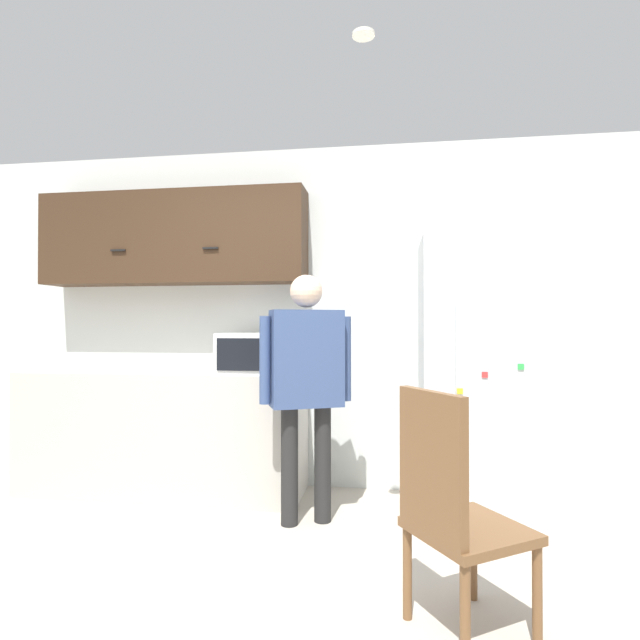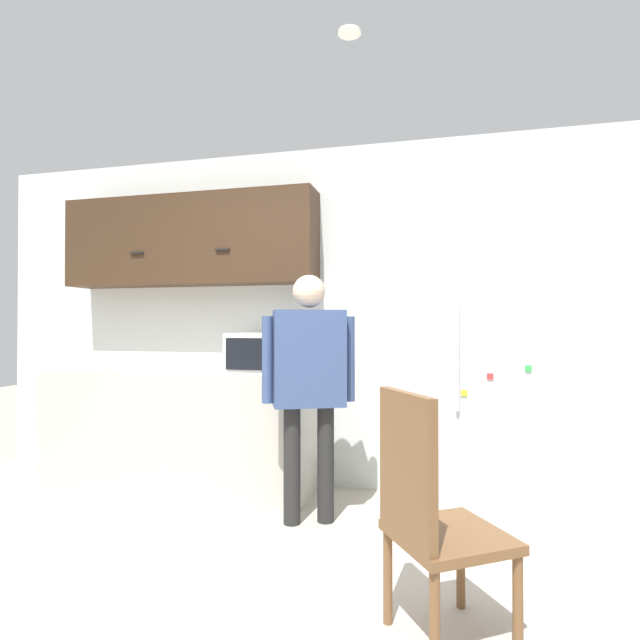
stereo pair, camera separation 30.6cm
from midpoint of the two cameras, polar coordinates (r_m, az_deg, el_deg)
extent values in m
plane|color=#B2A899|center=(2.42, -7.99, -32.48)|extent=(16.00, 16.00, 0.00)
cube|color=silver|center=(4.01, 3.00, 0.42)|extent=(6.00, 0.06, 2.70)
cube|color=#BCB7AD|center=(4.15, -13.72, -11.93)|extent=(2.15, 0.60, 0.92)
cube|color=#3D2819|center=(4.25, -12.75, 8.80)|extent=(2.15, 0.31, 0.73)
cube|color=black|center=(4.28, -18.32, 7.28)|extent=(0.12, 0.01, 0.01)
cube|color=black|center=(3.93, -8.93, 7.96)|extent=(0.12, 0.01, 0.01)
cube|color=white|center=(3.77, -4.17, -3.74)|extent=(0.48, 0.39, 0.29)
cube|color=black|center=(3.59, -5.85, -3.90)|extent=(0.34, 0.01, 0.23)
cube|color=#B2B2B2|center=(3.52, -2.06, -3.97)|extent=(0.07, 0.01, 0.24)
cylinder|color=black|center=(3.34, -0.50, -16.25)|extent=(0.11, 0.11, 0.75)
cylinder|color=black|center=(3.38, 3.35, -16.07)|extent=(0.11, 0.11, 0.75)
cube|color=#384C7A|center=(3.24, 1.43, -4.37)|extent=(0.51, 0.38, 0.62)
sphere|color=beige|center=(3.24, 1.43, 3.31)|extent=(0.21, 0.21, 0.21)
cylinder|color=#384C7A|center=(3.21, -3.32, -4.54)|extent=(0.07, 0.07, 0.56)
cylinder|color=#384C7A|center=(3.30, 6.05, -4.42)|extent=(0.07, 0.07, 0.56)
cube|color=silver|center=(3.58, 21.27, -6.00)|extent=(0.80, 0.70, 1.88)
cylinder|color=silver|center=(3.18, 18.14, -3.98)|extent=(0.02, 0.02, 0.66)
cube|color=red|center=(3.23, 21.50, -6.04)|extent=(0.04, 0.01, 0.04)
cube|color=green|center=(3.26, 25.25, -5.04)|extent=(0.04, 0.01, 0.04)
cube|color=yellow|center=(3.22, 18.83, -7.93)|extent=(0.04, 0.01, 0.04)
cube|color=brown|center=(2.31, 18.57, -22.45)|extent=(0.59, 0.59, 0.04)
cylinder|color=brown|center=(2.38, 25.61, -27.49)|extent=(0.04, 0.04, 0.40)
cylinder|color=brown|center=(2.63, 19.38, -24.79)|extent=(0.04, 0.04, 0.40)
cylinder|color=brown|center=(2.17, 17.58, -30.39)|extent=(0.04, 0.04, 0.40)
cylinder|color=brown|center=(2.44, 11.77, -26.83)|extent=(0.04, 0.04, 0.40)
cube|color=brown|center=(2.10, 14.18, -15.82)|extent=(0.25, 0.35, 0.57)
cylinder|color=white|center=(2.76, 7.05, 29.91)|extent=(0.11, 0.11, 0.01)
camera|label=1|loc=(0.15, -87.14, -0.03)|focal=28.00mm
camera|label=2|loc=(0.15, 92.86, 0.03)|focal=28.00mm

